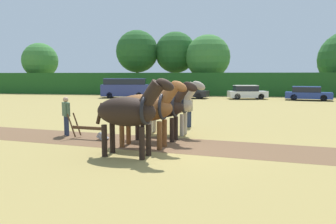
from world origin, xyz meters
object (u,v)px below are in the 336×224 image
(farmer_beside_team, at_px, (189,108))
(parked_car_left, at_px, (188,92))
(draft_horse_lead_right, at_px, (146,108))
(draft_horse_trail_left, at_px, (159,107))
(tree_far_left, at_px, (40,61))
(tree_center_left, at_px, (176,53))
(plow, at_px, (92,131))
(draft_horse_lead_left, at_px, (130,111))
(tree_center, at_px, (208,57))
(parked_van, at_px, (125,88))
(tree_left, at_px, (137,52))
(farmer_at_plow, at_px, (66,113))
(parked_car_center, at_px, (308,94))
(draft_horse_trail_right, at_px, (170,104))
(parked_car_center_left, at_px, (247,92))

(farmer_beside_team, height_order, parked_car_left, farmer_beside_team)
(draft_horse_lead_right, height_order, draft_horse_trail_left, draft_horse_lead_right)
(tree_far_left, xyz_separation_m, tree_center_left, (20.09, 1.79, 1.08))
(tree_far_left, distance_m, plow, 39.54)
(draft_horse_lead_left, height_order, farmer_beside_team, draft_horse_lead_left)
(tree_center, height_order, draft_horse_lead_right, tree_center)
(tree_center_left, relative_size, draft_horse_lead_left, 3.17)
(draft_horse_trail_left, relative_size, parked_van, 0.52)
(plow, xyz_separation_m, farmer_beside_team, (3.50, 3.83, 0.62))
(tree_left, bearing_deg, tree_center, -2.49)
(farmer_at_plow, relative_size, parked_car_center, 0.35)
(tree_center, xyz_separation_m, draft_horse_trail_right, (0.41, -31.10, -3.66))
(plow, distance_m, parked_car_center, 26.95)
(parked_car_left, bearing_deg, plow, -82.71)
(tree_far_left, distance_m, parked_car_left, 24.88)
(draft_horse_trail_left, distance_m, parked_car_center_left, 24.14)
(tree_far_left, distance_m, parked_car_center, 36.98)
(draft_horse_trail_left, relative_size, farmer_beside_team, 1.80)
(draft_horse_lead_left, height_order, parked_car_center, draft_horse_lead_left)
(parked_car_center_left, bearing_deg, farmer_at_plow, -122.12)
(parked_car_left, bearing_deg, tree_far_left, 169.65)
(farmer_at_plow, xyz_separation_m, parked_car_left, (2.28, 23.55, -0.25))
(draft_horse_lead_right, bearing_deg, parked_van, 117.21)
(parked_van, bearing_deg, farmer_at_plow, -88.22)
(tree_left, bearing_deg, parked_van, -82.54)
(farmer_beside_team, xyz_separation_m, parked_car_center, (9.90, 19.55, -0.25))
(draft_horse_lead_right, bearing_deg, farmer_at_plow, 165.47)
(parked_van, relative_size, parked_car_left, 1.19)
(farmer_at_plow, height_order, parked_van, parked_van)
(tree_center_left, bearing_deg, farmer_beside_team, -79.45)
(parked_van, xyz_separation_m, parked_car_left, (7.17, 0.41, -0.40))
(plow, bearing_deg, draft_horse_trail_right, 38.37)
(farmer_beside_team, distance_m, parked_car_left, 20.45)
(farmer_beside_team, bearing_deg, parked_van, 130.79)
(draft_horse_lead_right, distance_m, farmer_at_plow, 4.28)
(farmer_at_plow, bearing_deg, farmer_beside_team, -11.50)
(draft_horse_trail_left, height_order, parked_car_left, draft_horse_trail_left)
(tree_center_left, height_order, parked_car_center, tree_center_left)
(draft_horse_trail_left, bearing_deg, parked_car_center, 72.73)
(parked_car_center, bearing_deg, farmer_at_plow, -112.01)
(tree_left, xyz_separation_m, tree_center, (10.05, -0.44, -0.90))
(draft_horse_trail_right, relative_size, parked_car_center_left, 0.68)
(parked_car_left, bearing_deg, draft_horse_trail_right, -75.43)
(parked_car_center, bearing_deg, tree_far_left, 176.77)
(parked_van, bearing_deg, draft_horse_lead_left, -81.82)
(draft_horse_lead_left, distance_m, parked_van, 27.54)
(tree_center, xyz_separation_m, farmer_at_plow, (-3.91, -32.27, -4.03))
(plow, xyz_separation_m, parked_car_center_left, (7.32, 24.03, 0.39))
(draft_horse_trail_left, bearing_deg, parked_car_left, 102.04)
(draft_horse_trail_left, relative_size, plow, 1.64)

